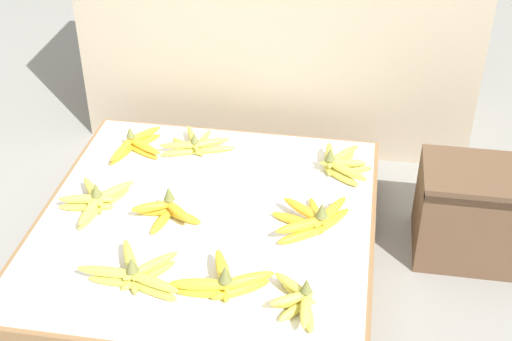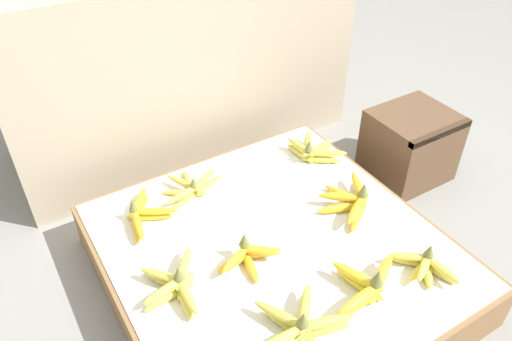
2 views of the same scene
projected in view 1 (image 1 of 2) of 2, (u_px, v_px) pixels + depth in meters
ground_plane at (208, 260)px, 2.12m from camera, size 10.00×10.00×0.00m
display_platform at (207, 240)px, 2.07m from camera, size 0.96×0.99×0.16m
back_vendor_table at (283, 26)px, 2.62m from camera, size 1.38×0.52×0.76m
wooden_crate at (469, 212)px, 2.09m from camera, size 0.30×0.27×0.28m
banana_bunch_front_midleft at (136, 274)px, 1.79m from camera, size 0.28×0.19×0.10m
banana_bunch_front_midright at (223, 282)px, 1.76m from camera, size 0.26×0.16×0.11m
banana_bunch_front_right at (298, 300)px, 1.72m from camera, size 0.13×0.20×0.09m
banana_bunch_middle_left at (96, 200)px, 2.05m from camera, size 0.20×0.23×0.10m
banana_bunch_middle_midleft at (166, 212)px, 2.01m from camera, size 0.21×0.13×0.10m
banana_bunch_middle_right at (313, 219)px, 1.98m from camera, size 0.23×0.23×0.10m
banana_bunch_back_left at (136, 145)px, 2.30m from camera, size 0.17×0.23×0.09m
banana_bunch_back_midleft at (196, 145)px, 2.31m from camera, size 0.24×0.19×0.08m
banana_bunch_back_right at (340, 164)px, 2.21m from camera, size 0.17×0.21×0.09m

